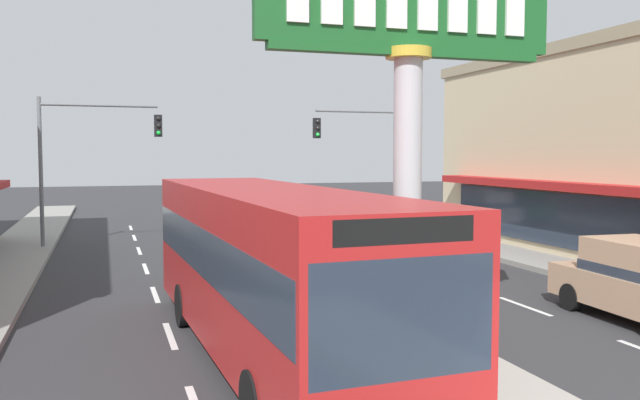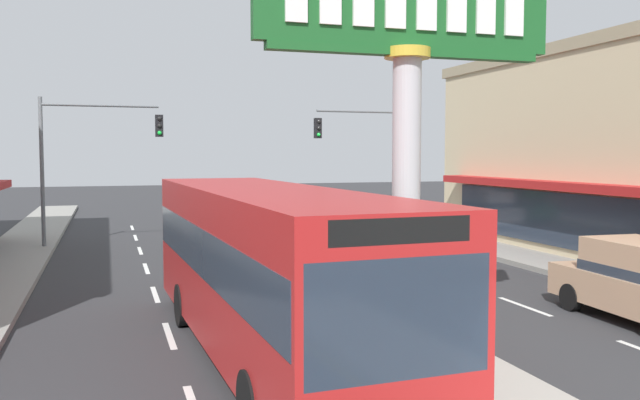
# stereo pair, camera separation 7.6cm
# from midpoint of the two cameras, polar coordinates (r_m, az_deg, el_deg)

# --- Properties ---
(median_strip) EXTENTS (2.34, 52.00, 0.14)m
(median_strip) POSITION_cam_midpoint_polar(r_m,az_deg,el_deg) (24.19, -4.17, -5.17)
(median_strip) COLOR #A39E93
(median_strip) RESTS_ON ground
(sidewalk_right) EXTENTS (2.55, 60.00, 0.18)m
(sidewalk_right) POSITION_cam_midpoint_polar(r_m,az_deg,el_deg) (26.10, 16.68, -4.61)
(sidewalk_right) COLOR gray
(sidewalk_right) RESTS_ON ground
(lane_markings) EXTENTS (9.08, 52.00, 0.01)m
(lane_markings) POSITION_cam_midpoint_polar(r_m,az_deg,el_deg) (22.90, -3.35, -5.85)
(lane_markings) COLOR silver
(lane_markings) RESTS_ON ground
(district_sign) EXTENTS (6.21, 1.40, 7.50)m
(district_sign) POSITION_cam_midpoint_polar(r_m,az_deg,el_deg) (13.31, 7.37, 3.26)
(district_sign) COLOR #B7332D
(district_sign) RESTS_ON median_strip
(traffic_light_left_side) EXTENTS (4.86, 0.46, 6.20)m
(traffic_light_left_side) POSITION_cam_midpoint_polar(r_m,az_deg,el_deg) (28.81, -19.48, 4.41)
(traffic_light_left_side) COLOR slate
(traffic_light_left_side) RESTS_ON ground
(traffic_light_right_side) EXTENTS (4.86, 0.46, 6.20)m
(traffic_light_right_side) POSITION_cam_midpoint_polar(r_m,az_deg,el_deg) (31.56, 4.55, 4.57)
(traffic_light_right_side) COLOR slate
(traffic_light_right_side) RESTS_ON ground
(bus_far_right_lane) EXTENTS (2.99, 11.30, 3.26)m
(bus_far_right_lane) POSITION_cam_midpoint_polar(r_m,az_deg,el_deg) (12.74, -4.70, -5.27)
(bus_far_right_lane) COLOR #B21E1E
(bus_far_right_lane) RESTS_ON ground
(suv_near_left_lane) EXTENTS (1.98, 4.61, 1.90)m
(suv_near_left_lane) POSITION_cam_midpoint_polar(r_m,az_deg,el_deg) (33.84, 2.50, -0.99)
(suv_near_left_lane) COLOR silver
(suv_near_left_lane) RESTS_ON ground
(sedan_far_left_oncoming) EXTENTS (1.91, 4.34, 1.53)m
(sedan_far_left_oncoming) POSITION_cam_midpoint_polar(r_m,az_deg,el_deg) (23.19, 3.73, -3.78)
(sedan_far_left_oncoming) COLOR tan
(sedan_far_left_oncoming) RESTS_ON ground
(suv_kerb_right) EXTENTS (2.15, 4.69, 1.90)m
(suv_kerb_right) POSITION_cam_midpoint_polar(r_m,az_deg,el_deg) (34.43, -3.63, -0.91)
(suv_kerb_right) COLOR #14562D
(suv_kerb_right) RESTS_ON ground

